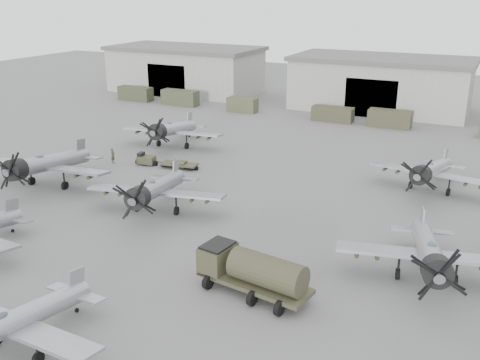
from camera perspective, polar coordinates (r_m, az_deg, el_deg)
The scene contains 17 objects.
ground at distance 38.71m, azimuth -5.79°, elevation -10.07°, with size 220.00×220.00×0.00m, color slate.
hangar_left at distance 107.34m, azimuth -5.83°, elevation 11.70°, with size 29.00×14.80×8.70m.
hangar_center at distance 93.25m, azimuth 14.79°, elevation 9.96°, with size 29.00×14.80×8.70m.
support_truck_0 at distance 100.00m, azimuth -11.08°, elevation 9.04°, with size 6.48×2.20×2.48m, color #3A3F29.
support_truck_1 at distance 94.63m, azimuth -6.41°, elevation 8.73°, with size 6.61×2.20×2.62m, color #3E442D.
support_truck_2 at distance 88.87m, azimuth 0.25°, elevation 8.04°, with size 4.94×2.20×2.33m, color #494C31.
support_truck_3 at distance 83.48m, azimuth 9.85°, elevation 6.95°, with size 6.24×2.20×2.23m, color #3D3D28.
support_truck_4 at distance 81.53m, azimuth 15.68°, elevation 6.31°, with size 6.19×2.20×2.54m, color #3E3F29.
aircraft_near_1 at distance 32.50m, azimuth -23.30°, elevation -13.92°, with size 11.14×10.02×4.47m.
aircraft_mid_0 at distance 57.41m, azimuth -20.12°, elevation 1.58°, with size 13.68×12.31×5.44m.
aircraft_mid_1 at distance 48.23m, azimuth -9.07°, elevation -1.01°, with size 12.70×11.43×5.05m.
aircraft_mid_2 at distance 38.74m, azimuth 19.57°, elevation -7.34°, with size 12.66×11.40×5.03m.
aircraft_far_0 at distance 68.43m, azimuth -7.33°, elevation 5.36°, with size 13.15×11.83×5.22m.
aircraft_far_1 at distance 55.94m, azimuth 19.69°, elevation 0.91°, with size 12.36×11.12×4.91m.
fuel_tanker at distance 35.68m, azimuth 1.38°, elevation -9.55°, with size 8.07×3.64×3.00m.
tug_trailer at distance 61.84m, azimuth -8.66°, elevation 1.97°, with size 7.31×2.34×1.45m.
ground_crew at distance 63.89m, azimuth -13.41°, elevation 2.55°, with size 0.65×0.42×1.77m, color #46462E.
Camera 1 is at (18.17, -28.30, 19.17)m, focal length 40.00 mm.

